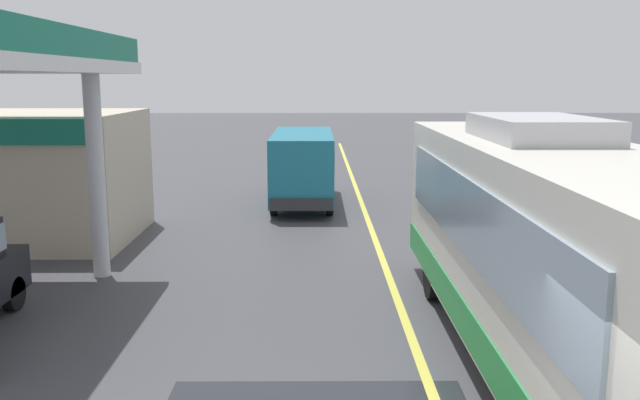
{
  "coord_description": "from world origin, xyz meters",
  "views": [
    {
      "loc": [
        -1.6,
        -4.66,
        4.26
      ],
      "look_at": [
        -1.5,
        10.0,
        1.6
      ],
      "focal_mm": 37.66,
      "sensor_mm": 36.0,
      "label": 1
    }
  ],
  "objects": [
    {
      "name": "coach_bus_main",
      "position": [
        1.83,
        4.67,
        1.72
      ],
      "size": [
        2.6,
        11.04,
        3.69
      ],
      "color": "silver",
      "rests_on": "ground"
    },
    {
      "name": "lane_divider_stripe",
      "position": [
        0.0,
        15.0,
        0.0
      ],
      "size": [
        0.16,
        50.0,
        0.01
      ],
      "primitive_type": "cube",
      "color": "#D8CC4C",
      "rests_on": "ground"
    },
    {
      "name": "ground",
      "position": [
        0.0,
        20.0,
        0.0
      ],
      "size": [
        120.0,
        120.0,
        0.0
      ],
      "primitive_type": "plane",
      "color": "#424247"
    },
    {
      "name": "minibus_opposing_lane",
      "position": [
        -2.03,
        18.12,
        1.47
      ],
      "size": [
        2.04,
        6.13,
        2.44
      ],
      "color": "teal",
      "rests_on": "ground"
    }
  ]
}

